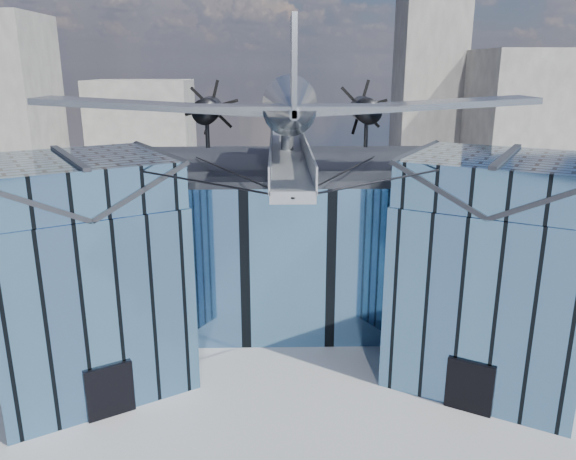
{
  "coord_description": "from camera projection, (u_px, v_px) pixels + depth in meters",
  "views": [
    {
      "loc": [
        -0.62,
        -27.72,
        15.92
      ],
      "look_at": [
        0.0,
        2.0,
        7.2
      ],
      "focal_mm": 35.0,
      "sensor_mm": 36.0,
      "label": 1
    }
  ],
  "objects": [
    {
      "name": "museum",
      "position": [
        287.0,
        238.0,
        35.11
      ],
      "size": [
        32.88,
        24.5,
        17.6
      ],
      "color": "teal",
      "rests_on": "ground"
    },
    {
      "name": "bg_towers",
      "position": [
        291.0,
        111.0,
        76.74
      ],
      "size": [
        77.0,
        24.5,
        26.0
      ],
      "color": "gray",
      "rests_on": "ground"
    },
    {
      "name": "ground_plane",
      "position": [
        289.0,
        365.0,
        31.09
      ],
      "size": [
        120.0,
        120.0,
        0.0
      ],
      "primitive_type": "plane",
      "color": "gray"
    }
  ]
}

